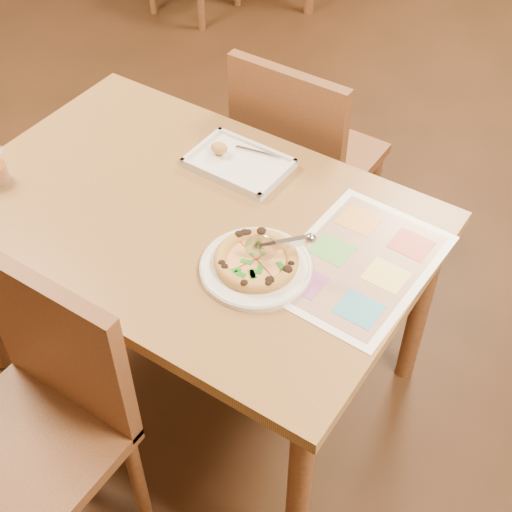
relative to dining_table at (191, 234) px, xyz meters
The scene contains 8 objects.
dining_table is the anchor object (origin of this frame).
chair_near 0.61m from the dining_table, 90.00° to the right, with size 0.42×0.42×0.47m.
chair_far 0.61m from the dining_table, 90.00° to the left, with size 0.42×0.42×0.47m.
plate 0.30m from the dining_table, 16.40° to the right, with size 0.28×0.28×0.02m, color silver.
pizza 0.30m from the dining_table, 15.26° to the right, with size 0.21×0.21×0.03m.
pizza_cutter 0.36m from the dining_table, ahead, with size 0.15×0.08×0.09m.
appetizer_tray 0.26m from the dining_table, 90.33° to the left, with size 0.29×0.20×0.05m.
menu 0.50m from the dining_table, ahead, with size 0.34×0.47×0.01m, color white.
Camera 1 is at (0.95, -1.11, 2.03)m, focal length 50.00 mm.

